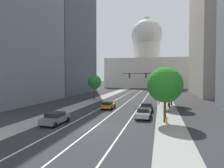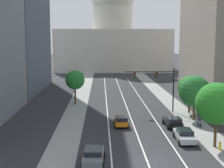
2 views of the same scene
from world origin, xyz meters
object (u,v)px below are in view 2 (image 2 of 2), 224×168
at_px(car_gray, 94,155).
at_px(car_black, 173,121).
at_px(cyclist, 199,120).
at_px(car_orange, 121,121).
at_px(fire_hydrant, 220,146).
at_px(car_silver, 185,135).
at_px(street_tree_far_right, 217,104).
at_px(capitol_building, 113,35).
at_px(street_tree_near_right, 190,88).
at_px(street_tree_mid_right, 195,91).
at_px(street_tree_mid_left, 75,80).
at_px(traffic_signal_mast, 159,81).

relative_size(car_gray, car_black, 1.08).
bearing_deg(car_gray, cyclist, -45.32).
relative_size(car_orange, fire_hydrant, 4.44).
distance_m(car_black, cyclist, 3.70).
relative_size(car_silver, street_tree_far_right, 0.66).
xyz_separation_m(capitol_building, street_tree_near_right, (9.80, -73.40, -9.47)).
distance_m(car_black, street_tree_mid_right, 6.54).
bearing_deg(car_black, capitol_building, 2.27).
bearing_deg(cyclist, car_gray, 134.46).
relative_size(car_black, street_tree_mid_left, 0.70).
bearing_deg(cyclist, fire_hydrant, 178.48).
bearing_deg(car_gray, traffic_signal_mast, -22.26).
relative_size(car_silver, car_gray, 1.01).
bearing_deg(car_silver, fire_hydrant, -133.25).
distance_m(capitol_building, traffic_signal_mast, 73.57).
distance_m(car_gray, street_tree_mid_right, 22.22).
bearing_deg(car_gray, car_orange, -11.96).
height_order(car_black, cyclist, cyclist).
height_order(cyclist, street_tree_mid_left, street_tree_mid_left).
distance_m(traffic_signal_mast, street_tree_near_right, 5.10).
bearing_deg(fire_hydrant, street_tree_mid_left, 124.27).
xyz_separation_m(car_black, traffic_signal_mast, (-0.38, 9.09, 4.39)).
bearing_deg(car_gray, street_tree_near_right, -32.63).
xyz_separation_m(car_silver, street_tree_mid_right, (3.97, 10.13, 3.54)).
bearing_deg(car_orange, cyclist, -93.44).
relative_size(car_black, fire_hydrant, 4.82).
bearing_deg(car_black, street_tree_near_right, -29.33).
relative_size(car_black, street_tree_near_right, 0.73).
xyz_separation_m(capitol_building, cyclist, (8.92, -81.94, -12.69)).
height_order(street_tree_mid_right, street_tree_far_right, street_tree_far_right).
bearing_deg(car_silver, street_tree_mid_right, -19.75).
height_order(car_gray, fire_hydrant, car_gray).
bearing_deg(capitol_building, street_tree_near_right, -82.40).
xyz_separation_m(car_gray, traffic_signal_mast, (10.06, 21.84, 4.36)).
relative_size(car_orange, street_tree_mid_right, 0.61).
height_order(car_gray, street_tree_far_right, street_tree_far_right).
xyz_separation_m(traffic_signal_mast, cyclist, (4.08, -9.02, -4.30)).
relative_size(traffic_signal_mast, street_tree_near_right, 1.33).
relative_size(street_tree_mid_right, street_tree_far_right, 0.92).
bearing_deg(street_tree_far_right, street_tree_mid_right, 84.85).
xyz_separation_m(street_tree_near_right, street_tree_mid_left, (-19.04, 7.72, 0.40)).
relative_size(street_tree_near_right, street_tree_far_right, 0.84).
distance_m(capitol_building, car_orange, 82.27).
bearing_deg(car_silver, street_tree_near_right, -15.38).
distance_m(fire_hydrant, street_tree_near_right, 18.44).
height_order(car_orange, car_gray, car_gray).
xyz_separation_m(cyclist, street_tree_mid_left, (-18.16, 16.26, 3.62)).
relative_size(fire_hydrant, street_tree_mid_left, 0.15).
relative_size(capitol_building, street_tree_mid_right, 6.41).
bearing_deg(street_tree_mid_right, traffic_signal_mast, 129.44).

